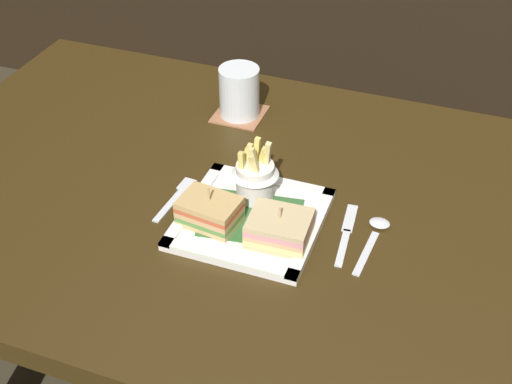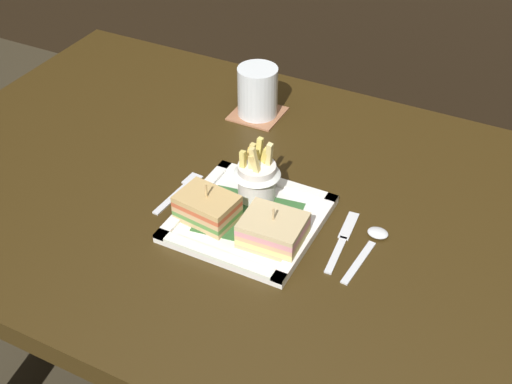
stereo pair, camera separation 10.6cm
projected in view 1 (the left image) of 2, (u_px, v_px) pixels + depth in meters
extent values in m
cube|color=#34250D|center=(260.00, 208.00, 1.19)|extent=(1.38, 0.85, 0.04)
cylinder|color=#302715|center=(96.00, 191.00, 1.84)|extent=(0.09, 0.09, 0.72)
cube|color=white|center=(251.00, 220.00, 1.13)|extent=(0.23, 0.23, 0.01)
cube|color=#31602E|center=(251.00, 217.00, 1.12)|extent=(0.18, 0.15, 0.00)
cube|color=white|center=(228.00, 258.00, 1.05)|extent=(0.23, 0.02, 0.01)
cube|color=white|center=(272.00, 180.00, 1.20)|extent=(0.23, 0.02, 0.01)
cube|color=white|center=(194.00, 203.00, 1.15)|extent=(0.02, 0.23, 0.01)
cube|color=white|center=(312.00, 231.00, 1.10)|extent=(0.02, 0.23, 0.01)
cube|color=tan|center=(210.00, 220.00, 1.11)|extent=(0.10, 0.08, 0.01)
cube|color=#54863D|center=(210.00, 216.00, 1.11)|extent=(0.10, 0.08, 0.01)
cube|color=tan|center=(210.00, 211.00, 1.10)|extent=(0.10, 0.08, 0.01)
cube|color=#C55633|center=(209.00, 207.00, 1.10)|extent=(0.10, 0.08, 0.01)
cube|color=tan|center=(209.00, 203.00, 1.09)|extent=(0.10, 0.08, 0.01)
cylinder|color=tan|center=(209.00, 205.00, 1.09)|extent=(0.00, 0.00, 0.07)
cube|color=tan|center=(279.00, 237.00, 1.08)|extent=(0.10, 0.09, 0.01)
cube|color=#E9D680|center=(279.00, 233.00, 1.08)|extent=(0.10, 0.09, 0.01)
cube|color=tan|center=(279.00, 229.00, 1.07)|extent=(0.10, 0.09, 0.01)
cube|color=pink|center=(280.00, 224.00, 1.06)|extent=(0.10, 0.09, 0.01)
cube|color=tan|center=(280.00, 220.00, 1.06)|extent=(0.10, 0.09, 0.01)
cylinder|color=tan|center=(280.00, 223.00, 1.06)|extent=(0.00, 0.00, 0.07)
cylinder|color=silver|center=(255.00, 181.00, 1.15)|extent=(0.07, 0.07, 0.07)
cone|color=white|center=(255.00, 167.00, 1.13)|extent=(0.08, 0.08, 0.03)
cube|color=#E6CD7A|center=(253.00, 167.00, 1.11)|extent=(0.02, 0.01, 0.08)
cube|color=#DAC362|center=(242.00, 168.00, 1.12)|extent=(0.01, 0.01, 0.06)
cube|color=#E6CB70|center=(250.00, 159.00, 1.14)|extent=(0.01, 0.01, 0.06)
cube|color=#DCC156|center=(261.00, 160.00, 1.13)|extent=(0.03, 0.02, 0.07)
cube|color=#E4C26E|center=(258.00, 170.00, 1.11)|extent=(0.02, 0.02, 0.06)
cube|color=#E8D467|center=(256.00, 157.00, 1.13)|extent=(0.02, 0.01, 0.08)
cube|color=#E6BB54|center=(246.00, 161.00, 1.14)|extent=(0.01, 0.02, 0.05)
cube|color=#EFD387|center=(251.00, 171.00, 1.12)|extent=(0.01, 0.01, 0.05)
cube|color=#E8D185|center=(268.00, 159.00, 1.13)|extent=(0.02, 0.02, 0.08)
cube|color=#A16746|center=(240.00, 114.00, 1.40)|extent=(0.10, 0.10, 0.00)
cylinder|color=silver|center=(239.00, 92.00, 1.36)|extent=(0.08, 0.08, 0.10)
cylinder|color=silver|center=(240.00, 104.00, 1.38)|extent=(0.07, 0.07, 0.05)
cube|color=silver|center=(169.00, 206.00, 1.16)|extent=(0.02, 0.09, 0.00)
cube|color=silver|center=(187.00, 185.00, 1.21)|extent=(0.03, 0.04, 0.00)
cube|color=silver|center=(343.00, 248.00, 1.08)|extent=(0.02, 0.09, 0.00)
cube|color=silver|center=(351.00, 217.00, 1.14)|extent=(0.02, 0.07, 0.00)
cube|color=silver|center=(366.00, 253.00, 1.07)|extent=(0.02, 0.11, 0.00)
ellipsoid|color=silver|center=(379.00, 224.00, 1.12)|extent=(0.04, 0.03, 0.01)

